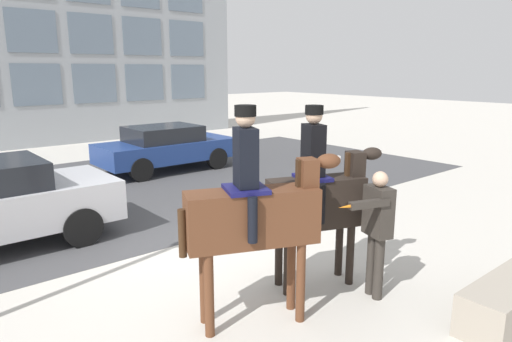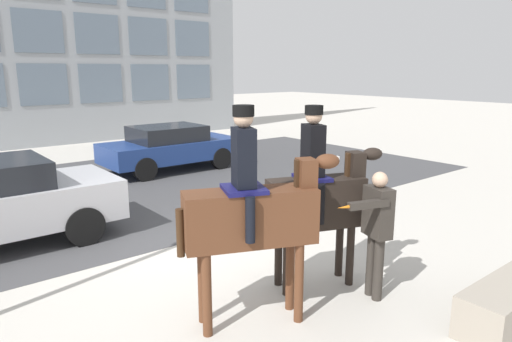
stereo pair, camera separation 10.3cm
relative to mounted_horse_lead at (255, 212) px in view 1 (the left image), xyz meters
The scene contains 6 objects.
ground_plane 2.68m from the mounted_horse_lead, 74.54° to the left, with size 80.00×80.00×0.00m, color beige.
road_surface 7.13m from the mounted_horse_lead, 84.96° to the left, with size 20.27×8.50×0.01m.
mounted_horse_lead is the anchor object (origin of this frame).
mounted_horse_companion 1.31m from the mounted_horse_lead, ahead, with size 1.66×0.88×2.52m.
pedestrian_bystander 1.73m from the mounted_horse_lead, 18.77° to the right, with size 0.91×0.45×1.71m.
street_car_far_lane 8.89m from the mounted_horse_lead, 67.71° to the left, with size 4.03×1.84×1.34m.
Camera 1 is at (-3.80, -6.06, 2.97)m, focal length 32.00 mm.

